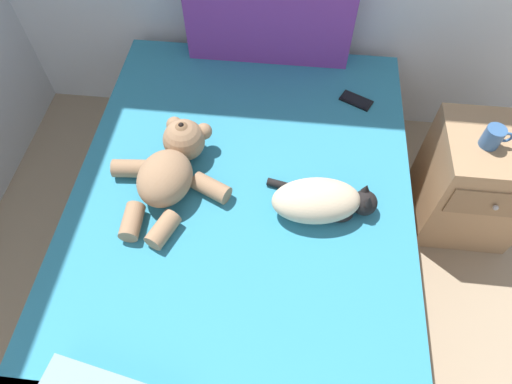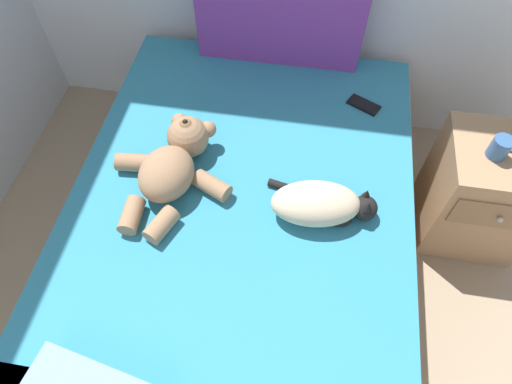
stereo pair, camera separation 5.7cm
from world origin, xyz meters
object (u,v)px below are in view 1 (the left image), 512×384
bed (241,242)px  mug (493,137)px  teddy_bear (171,168)px  patterned_cushion (269,12)px  nightstand (474,183)px  cat (321,201)px  cell_phone (356,100)px

bed → mug: size_ratio=17.17×
teddy_bear → mug: size_ratio=4.88×
patterned_cushion → nightstand: patterned_cushion is taller
nightstand → patterned_cushion: bearing=153.4°
cat → teddy_bear: size_ratio=0.75×
bed → patterned_cushion: bearing=88.2°
mug → patterned_cushion: bearing=150.8°
cat → cell_phone: (0.16, 0.63, -0.07)m
patterned_cushion → mug: 1.13m
teddy_bear → mug: (1.29, 0.28, 0.03)m
bed → patterned_cushion: (0.03, 0.94, 0.52)m
patterned_cushion → cell_phone: size_ratio=4.80×
patterned_cushion → teddy_bear: patterned_cushion is taller
cat → patterned_cushion: bearing=107.3°
bed → cell_phone: size_ratio=12.52×
bed → cell_phone: (0.47, 0.65, 0.28)m
teddy_bear → bed: bearing=-22.0°
cell_phone → mug: bearing=-25.9°
teddy_bear → nightstand: (1.36, 0.30, -0.32)m
teddy_bear → nightstand: bearing=12.6°
patterned_cushion → mug: patterned_cushion is taller
cat → nightstand: size_ratio=0.72×
nightstand → mug: (-0.07, -0.02, 0.35)m
cell_phone → mug: 0.60m
patterned_cushion → teddy_bear: (-0.32, -0.83, -0.17)m
bed → patterned_cushion: size_ratio=2.61×
patterned_cushion → cat: bearing=-72.7°
mug → cat: bearing=-152.2°
bed → cat: size_ratio=4.72×
bed → nightstand: 1.15m
nightstand → cell_phone: bearing=158.6°
patterned_cushion → teddy_bear: size_ratio=1.35×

